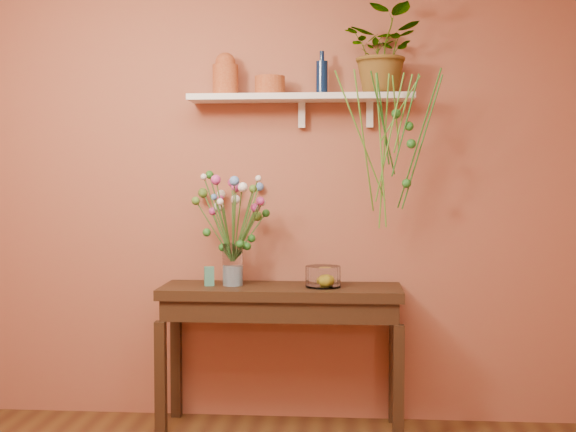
{
  "coord_description": "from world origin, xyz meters",
  "views": [
    {
      "loc": [
        0.31,
        -2.49,
        1.46
      ],
      "look_at": [
        0.0,
        1.55,
        1.25
      ],
      "focal_mm": 46.7,
      "sensor_mm": 36.0,
      "label": 1
    }
  ],
  "objects_px": {
    "glass_vase": "(233,268)",
    "bouquet": "(233,206)",
    "glass_bowl": "(323,277)",
    "sideboard": "(281,307)",
    "terracotta_jug": "(225,75)",
    "spider_plant": "(384,51)",
    "blue_bottle": "(322,77)"
  },
  "relations": [
    {
      "from": "terracotta_jug",
      "to": "glass_vase",
      "type": "height_order",
      "value": "terracotta_jug"
    },
    {
      "from": "blue_bottle",
      "to": "glass_bowl",
      "type": "height_order",
      "value": "blue_bottle"
    },
    {
      "from": "sideboard",
      "to": "terracotta_jug",
      "type": "bearing_deg",
      "value": 161.08
    },
    {
      "from": "terracotta_jug",
      "to": "spider_plant",
      "type": "relative_size",
      "value": 0.52
    },
    {
      "from": "glass_vase",
      "to": "glass_bowl",
      "type": "bearing_deg",
      "value": -2.6
    },
    {
      "from": "terracotta_jug",
      "to": "spider_plant",
      "type": "bearing_deg",
      "value": -1.88
    },
    {
      "from": "blue_bottle",
      "to": "spider_plant",
      "type": "bearing_deg",
      "value": -6.25
    },
    {
      "from": "glass_vase",
      "to": "glass_bowl",
      "type": "xyz_separation_m",
      "value": [
        0.52,
        -0.02,
        -0.05
      ]
    },
    {
      "from": "bouquet",
      "to": "blue_bottle",
      "type": "bearing_deg",
      "value": 13.04
    },
    {
      "from": "blue_bottle",
      "to": "bouquet",
      "type": "height_order",
      "value": "blue_bottle"
    },
    {
      "from": "glass_vase",
      "to": "glass_bowl",
      "type": "distance_m",
      "value": 0.52
    },
    {
      "from": "bouquet",
      "to": "terracotta_jug",
      "type": "bearing_deg",
      "value": 119.13
    },
    {
      "from": "glass_bowl",
      "to": "spider_plant",
      "type": "bearing_deg",
      "value": 16.63
    },
    {
      "from": "glass_vase",
      "to": "bouquet",
      "type": "relative_size",
      "value": 0.47
    },
    {
      "from": "spider_plant",
      "to": "glass_vase",
      "type": "height_order",
      "value": "spider_plant"
    },
    {
      "from": "sideboard",
      "to": "bouquet",
      "type": "bearing_deg",
      "value": 178.43
    },
    {
      "from": "bouquet",
      "to": "glass_bowl",
      "type": "distance_m",
      "value": 0.66
    },
    {
      "from": "spider_plant",
      "to": "bouquet",
      "type": "distance_m",
      "value": 1.23
    },
    {
      "from": "terracotta_jug",
      "to": "spider_plant",
      "type": "height_order",
      "value": "spider_plant"
    },
    {
      "from": "sideboard",
      "to": "glass_vase",
      "type": "distance_m",
      "value": 0.36
    },
    {
      "from": "spider_plant",
      "to": "blue_bottle",
      "type": "bearing_deg",
      "value": 173.75
    },
    {
      "from": "sideboard",
      "to": "spider_plant",
      "type": "relative_size",
      "value": 2.89
    },
    {
      "from": "blue_bottle",
      "to": "spider_plant",
      "type": "distance_m",
      "value": 0.38
    },
    {
      "from": "glass_bowl",
      "to": "blue_bottle",
      "type": "bearing_deg",
      "value": 95.58
    },
    {
      "from": "terracotta_jug",
      "to": "glass_bowl",
      "type": "xyz_separation_m",
      "value": [
        0.58,
        -0.13,
        -1.17
      ]
    },
    {
      "from": "glass_bowl",
      "to": "bouquet",
      "type": "bearing_deg",
      "value": 177.22
    },
    {
      "from": "blue_bottle",
      "to": "glass_vase",
      "type": "relative_size",
      "value": 1.03
    },
    {
      "from": "spider_plant",
      "to": "glass_vase",
      "type": "distance_m",
      "value": 1.51
    },
    {
      "from": "terracotta_jug",
      "to": "spider_plant",
      "type": "xyz_separation_m",
      "value": [
        0.92,
        -0.03,
        0.12
      ]
    },
    {
      "from": "glass_bowl",
      "to": "sideboard",
      "type": "bearing_deg",
      "value": 175.83
    },
    {
      "from": "spider_plant",
      "to": "glass_bowl",
      "type": "bearing_deg",
      "value": -163.37
    },
    {
      "from": "sideboard",
      "to": "bouquet",
      "type": "relative_size",
      "value": 2.63
    }
  ]
}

